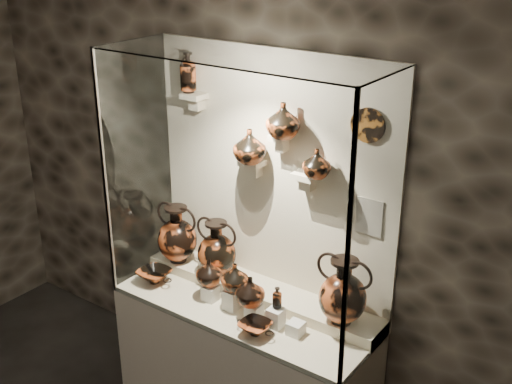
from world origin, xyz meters
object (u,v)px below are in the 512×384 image
at_px(kylix_right, 255,327).
at_px(ovoid_vase_a, 250,146).
at_px(jug_c, 250,291).
at_px(jug_b, 235,277).
at_px(kylix_left, 155,275).
at_px(ovoid_vase_c, 317,163).
at_px(amphora_right, 343,291).
at_px(jug_a, 209,272).
at_px(amphora_mid, 217,248).
at_px(lekythos_tall, 188,71).
at_px(amphora_left, 177,234).
at_px(ovoid_vase_b, 283,120).
at_px(lekythos_small, 277,296).

height_order(kylix_right, ovoid_vase_a, ovoid_vase_a).
distance_m(jug_c, ovoid_vase_a, 0.87).
height_order(jug_b, kylix_left, jug_b).
xyz_separation_m(kylix_right, ovoid_vase_c, (0.14, 0.40, 0.92)).
relative_size(amphora_right, jug_b, 2.26).
distance_m(amphora_right, jug_a, 0.88).
distance_m(amphora_right, ovoid_vase_a, 1.00).
height_order(jug_c, kylix_left, jug_c).
bearing_deg(kylix_right, jug_a, 176.21).
xyz_separation_m(amphora_mid, lekythos_tall, (-0.27, 0.10, 1.11)).
bearing_deg(lekythos_tall, jug_c, -4.53).
height_order(amphora_left, ovoid_vase_b, ovoid_vase_b).
xyz_separation_m(jug_a, ovoid_vase_c, (0.61, 0.24, 0.78)).
bearing_deg(jug_a, ovoid_vase_a, 57.09).
bearing_deg(ovoid_vase_b, amphora_left, -167.50).
relative_size(jug_b, lekythos_tall, 0.66).
bearing_deg(lekythos_small, amphora_left, -173.20).
bearing_deg(ovoid_vase_b, jug_a, -141.92).
bearing_deg(kylix_left, lekythos_tall, 90.30).
bearing_deg(jug_c, amphora_right, 41.46).
bearing_deg(jug_c, jug_b, -170.56).
xyz_separation_m(ovoid_vase_b, ovoid_vase_c, (0.22, 0.02, -0.22)).
distance_m(amphora_left, jug_b, 0.64).
height_order(amphora_right, jug_c, amphora_right).
bearing_deg(kylix_left, amphora_right, 22.89).
distance_m(kylix_right, ovoid_vase_c, 1.02).
distance_m(jug_c, lekythos_tall, 1.41).
height_order(amphora_mid, ovoid_vase_c, ovoid_vase_c).
relative_size(lekythos_small, ovoid_vase_a, 0.73).
bearing_deg(lekythos_tall, jug_b, -7.13).
height_order(lekythos_small, kylix_right, lekythos_small).
height_order(kylix_right, ovoid_vase_c, ovoid_vase_c).
distance_m(jug_b, lekythos_small, 0.31).
height_order(amphora_left, amphora_mid, amphora_left).
bearing_deg(ovoid_vase_a, kylix_right, -49.84).
height_order(kylix_left, ovoid_vase_c, ovoid_vase_c).
relative_size(kylix_left, lekythos_tall, 1.01).
distance_m(jug_b, lekythos_tall, 1.31).
relative_size(kylix_right, ovoid_vase_b, 1.16).
xyz_separation_m(jug_a, lekythos_tall, (-0.35, 0.27, 1.19)).
bearing_deg(ovoid_vase_a, amphora_left, -173.04).
bearing_deg(ovoid_vase_c, amphora_right, 1.99).
distance_m(amphora_left, ovoid_vase_c, 1.24).
distance_m(amphora_left, lekythos_small, 0.94).
bearing_deg(jug_c, ovoid_vase_a, 147.49).
bearing_deg(amphora_left, amphora_mid, -17.57).
xyz_separation_m(lekythos_tall, ovoid_vase_a, (0.50, -0.05, -0.38)).
bearing_deg(jug_b, ovoid_vase_c, 20.82).
xyz_separation_m(jug_a, ovoid_vase_a, (0.16, 0.22, 0.80)).
bearing_deg(amphora_left, lekythos_tall, 40.58).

